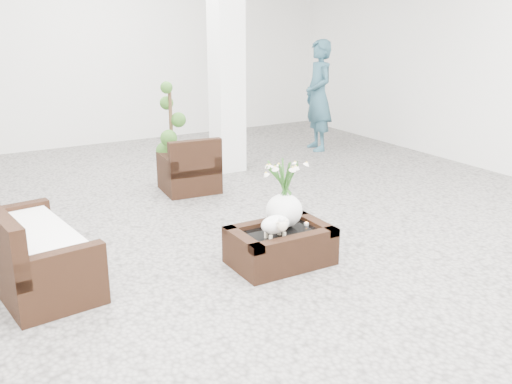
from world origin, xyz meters
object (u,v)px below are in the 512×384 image
armchair (189,164)px  topiary (172,137)px  loveseat (34,241)px  coffee_table (280,247)px

armchair → topiary: (-0.14, 0.21, 0.33)m
armchair → loveseat: bearing=44.6°
armchair → topiary: 0.41m
coffee_table → loveseat: size_ratio=0.62×
topiary → coffee_table: bearing=-91.3°
armchair → coffee_table: bearing=90.6°
coffee_table → loveseat: 2.15m
loveseat → armchair: bearing=-57.6°
coffee_table → topiary: (0.06, 2.73, 0.53)m
coffee_table → loveseat: loveseat is taller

